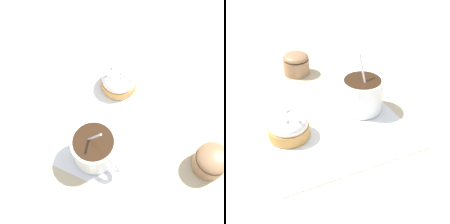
{
  "view_description": "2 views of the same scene",
  "coord_description": "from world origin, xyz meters",
  "views": [
    {
      "loc": [
        0.26,
        0.11,
        0.59
      ],
      "look_at": [
        0.0,
        0.02,
        0.04
      ],
      "focal_mm": 50.0,
      "sensor_mm": 36.0,
      "label": 1
    },
    {
      "loc": [
        -0.22,
        -0.44,
        0.38
      ],
      "look_at": [
        0.01,
        -0.02,
        0.04
      ],
      "focal_mm": 50.0,
      "sensor_mm": 36.0,
      "label": 2
    }
  ],
  "objects": [
    {
      "name": "ground_plane",
      "position": [
        0.0,
        0.0,
        0.0
      ],
      "size": [
        3.0,
        3.0,
        0.0
      ],
      "primitive_type": "plane",
      "color": "#C6B793"
    },
    {
      "name": "paper_napkin",
      "position": [
        0.0,
        0.0,
        0.0
      ],
      "size": [
        0.3,
        0.3,
        0.0
      ],
      "color": "white",
      "rests_on": "ground_plane"
    },
    {
      "name": "coffee_cup",
      "position": [
        0.08,
        0.01,
        0.04
      ],
      "size": [
        0.09,
        0.11,
        0.12
      ],
      "color": "white",
      "rests_on": "paper_napkin"
    },
    {
      "name": "frosted_pastry",
      "position": [
        -0.08,
        -0.0,
        0.03
      ],
      "size": [
        0.08,
        0.08,
        0.05
      ],
      "color": "#D19347",
      "rests_on": "paper_napkin"
    },
    {
      "name": "sugar_bowl",
      "position": [
        0.03,
        0.22,
        0.03
      ],
      "size": [
        0.06,
        0.06,
        0.06
      ],
      "color": "#99704C",
      "rests_on": "ground_plane"
    }
  ]
}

